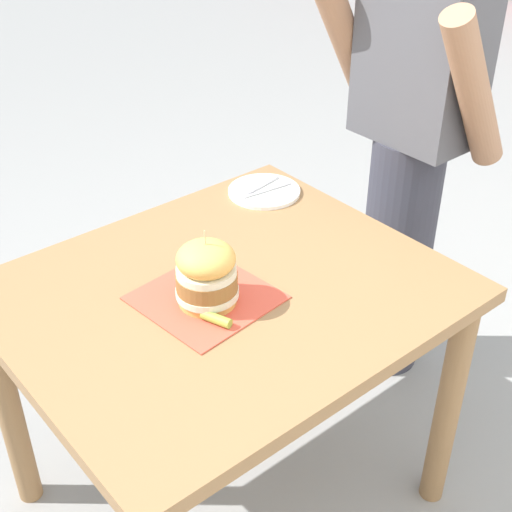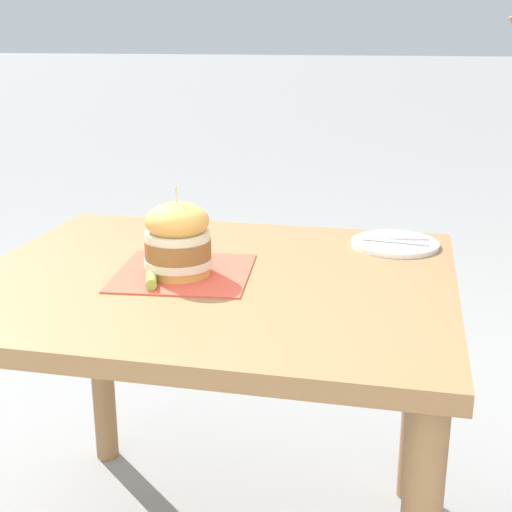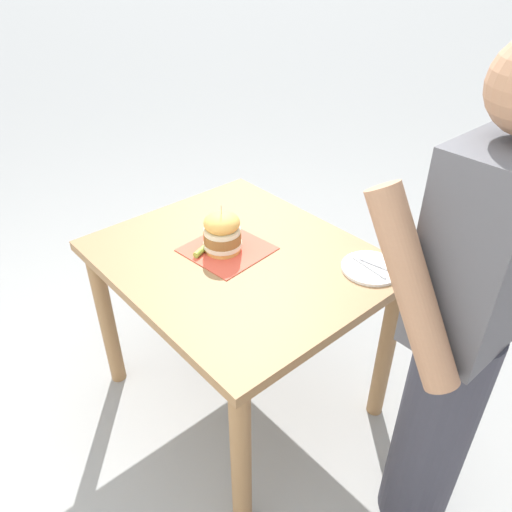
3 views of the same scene
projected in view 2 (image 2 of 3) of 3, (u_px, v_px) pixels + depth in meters
The scene contains 5 objects.
patio_table at pixel (213, 327), 1.63m from camera, with size 0.90×1.07×0.78m.
serving_paper at pixel (184, 273), 1.60m from camera, with size 0.30×0.30×0.00m, color #D64C38.
sandwich at pixel (178, 239), 1.56m from camera, with size 0.15×0.15×0.20m.
pickle_spear at pixel (151, 279), 1.51m from camera, with size 0.02×0.02×0.08m, color #8EA83D.
side_plate_with_forks at pixel (395, 244), 1.80m from camera, with size 0.22×0.22×0.02m.
Camera 2 is at (1.45, 0.42, 1.30)m, focal length 50.00 mm.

